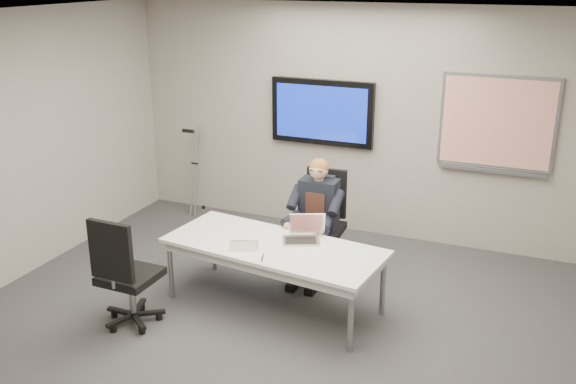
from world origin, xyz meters
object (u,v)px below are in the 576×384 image
at_px(office_chair_near, 128,292).
at_px(conference_table, 274,252).
at_px(office_chair_far, 321,240).
at_px(seated_person, 313,233).
at_px(laptop, 304,233).

bearing_deg(office_chair_near, conference_table, -140.70).
bearing_deg(office_chair_far, seated_person, -91.93).
xyz_separation_m(conference_table, office_chair_near, (-1.09, -0.86, -0.23)).
height_order(office_chair_far, office_chair_near, office_chair_far).
distance_m(office_chair_far, seated_person, 0.31).
distance_m(office_chair_near, laptop, 1.74).
relative_size(conference_table, laptop, 4.87).
xyz_separation_m(seated_person, laptop, (0.07, -0.46, 0.19)).
bearing_deg(conference_table, office_chair_far, 88.45).
relative_size(office_chair_far, office_chair_near, 1.01).
relative_size(office_chair_near, seated_person, 0.85).
bearing_deg(office_chair_far, laptop, -86.40).
xyz_separation_m(conference_table, laptop, (0.22, 0.23, 0.14)).
bearing_deg(office_chair_near, seated_person, -127.41).
xyz_separation_m(office_chair_near, seated_person, (1.24, 1.55, 0.18)).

